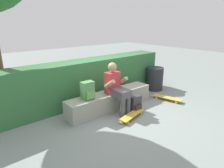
% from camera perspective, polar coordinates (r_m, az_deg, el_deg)
% --- Properties ---
extents(ground_plane, '(24.00, 24.00, 0.00)m').
position_cam_1_polar(ground_plane, '(4.76, 2.53, -8.50)').
color(ground_plane, gray).
extents(bench_main, '(2.37, 0.44, 0.44)m').
position_cam_1_polar(bench_main, '(4.94, -0.40, -4.75)').
color(bench_main, gray).
rests_on(bench_main, ground).
extents(person_skater, '(0.49, 0.62, 1.19)m').
position_cam_1_polar(person_skater, '(4.64, 1.27, -0.71)').
color(person_skater, '#B73338').
rests_on(person_skater, ground).
extents(skateboard_near_person, '(0.82, 0.38, 0.09)m').
position_cam_1_polar(skateboard_near_person, '(4.55, 5.79, -8.85)').
color(skateboard_near_person, gold).
rests_on(skateboard_near_person, ground).
extents(skateboard_beside_bench, '(0.39, 0.82, 0.09)m').
position_cam_1_polar(skateboard_beside_bench, '(5.70, 15.67, -3.83)').
color(skateboard_beside_bench, gold).
rests_on(skateboard_beside_bench, ground).
extents(backpack_on_bench, '(0.28, 0.23, 0.40)m').
position_cam_1_polar(backpack_on_bench, '(4.42, -7.01, -1.92)').
color(backpack_on_bench, '#51894C').
rests_on(backpack_on_bench, bench_main).
extents(backpack_on_ground, '(0.28, 0.23, 0.40)m').
position_cam_1_polar(backpack_on_ground, '(4.82, 6.71, -5.76)').
color(backpack_on_ground, '#333338').
rests_on(backpack_on_ground, ground).
extents(hedge_row, '(5.29, 0.62, 1.14)m').
position_cam_1_polar(hedge_row, '(5.28, -8.74, 0.60)').
color(hedge_row, '#2F6736').
rests_on(hedge_row, ground).
extents(trash_bin, '(0.51, 0.51, 0.72)m').
position_cam_1_polar(trash_bin, '(6.42, 12.28, 1.53)').
color(trash_bin, '#232328').
rests_on(trash_bin, ground).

